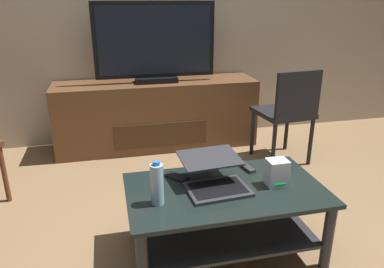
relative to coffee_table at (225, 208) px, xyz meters
The scene contains 11 objects.
ground_plane 0.32m from the coffee_table, 167.75° to the right, with size 7.68×7.68×0.00m, color olive.
back_wall 2.36m from the coffee_table, 93.47° to the left, with size 6.40×0.12×2.80m, color #B2A38C.
coffee_table is the anchor object (origin of this frame).
media_cabinet 1.77m from the coffee_table, 94.40° to the left, with size 1.96×0.48×0.66m.
television 1.89m from the coffee_table, 94.46° to the left, with size 1.13×0.20×0.74m.
dining_chair 1.44m from the coffee_table, 49.33° to the left, with size 0.49×0.49×0.87m.
laptop 0.21m from the coffee_table, 148.85° to the left, with size 0.37×0.41×0.16m.
router_box 0.36m from the coffee_table, ahead, with size 0.12×0.10×0.15m.
water_bottle_near 0.47m from the coffee_table, 169.31° to the right, with size 0.07×0.07×0.24m.
cell_phone 0.34m from the coffee_table, 142.32° to the left, with size 0.07×0.14×0.01m, color black.
tv_remote 0.33m from the coffee_table, 46.08° to the left, with size 0.04×0.16×0.02m, color #2D2D30.
Camera 1 is at (-0.48, -1.72, 1.44)m, focal length 34.53 mm.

